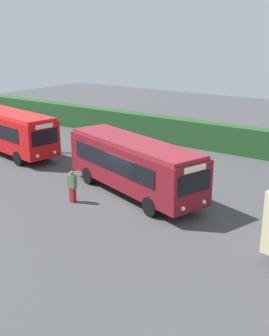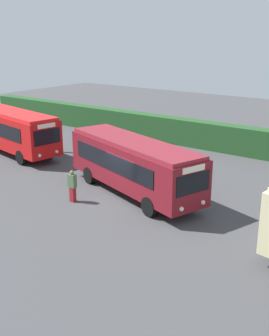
% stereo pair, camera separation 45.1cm
% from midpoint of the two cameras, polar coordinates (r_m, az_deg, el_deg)
% --- Properties ---
extents(ground_plane, '(80.33, 80.33, 0.00)m').
position_cam_midpoint_polar(ground_plane, '(23.04, -0.99, -4.20)').
color(ground_plane, '#424244').
extents(bus_red, '(9.05, 3.82, 3.16)m').
position_cam_midpoint_polar(bus_red, '(32.32, -15.40, 4.96)').
color(bus_red, red).
rests_on(bus_red, ground_plane).
extents(bus_maroon, '(9.76, 5.25, 3.06)m').
position_cam_midpoint_polar(bus_maroon, '(23.24, 0.41, 0.63)').
color(bus_maroon, maroon).
rests_on(bus_maroon, ground_plane).
extents(person_left, '(0.47, 0.42, 1.80)m').
position_cam_midpoint_polar(person_left, '(32.38, -10.20, 3.76)').
color(person_left, '#334C8C').
rests_on(person_left, ground_plane).
extents(person_center, '(0.44, 0.26, 1.73)m').
position_cam_midpoint_polar(person_center, '(22.63, -7.75, -2.32)').
color(person_center, maroon).
rests_on(person_center, ground_plane).
extents(hedge_row, '(52.17, 1.21, 2.06)m').
position_cam_midpoint_polar(hedge_row, '(32.83, 12.18, 3.97)').
color(hedge_row, '#224D23').
rests_on(hedge_row, ground_plane).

